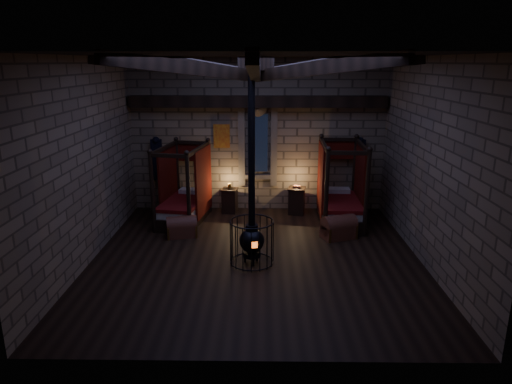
{
  "coord_description": "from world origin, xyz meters",
  "views": [
    {
      "loc": [
        0.13,
        -9.04,
        4.09
      ],
      "look_at": [
        -0.01,
        0.6,
        1.32
      ],
      "focal_mm": 32.0,
      "sensor_mm": 36.0,
      "label": 1
    }
  ],
  "objects_px": {
    "bed_right": "(340,203)",
    "trunk_right": "(339,228)",
    "stove": "(252,237)",
    "trunk_left": "(182,227)",
    "bed_left": "(184,203)"
  },
  "relations": [
    {
      "from": "bed_left",
      "to": "bed_right",
      "type": "height_order",
      "value": "bed_right"
    },
    {
      "from": "bed_left",
      "to": "bed_right",
      "type": "distance_m",
      "value": 4.1
    },
    {
      "from": "bed_right",
      "to": "trunk_left",
      "type": "height_order",
      "value": "bed_right"
    },
    {
      "from": "bed_left",
      "to": "trunk_right",
      "type": "height_order",
      "value": "bed_left"
    },
    {
      "from": "bed_left",
      "to": "trunk_left",
      "type": "bearing_deg",
      "value": -75.12
    },
    {
      "from": "bed_left",
      "to": "stove",
      "type": "xyz_separation_m",
      "value": [
        1.84,
        -2.66,
        0.1
      ]
    },
    {
      "from": "bed_right",
      "to": "stove",
      "type": "relative_size",
      "value": 0.52
    },
    {
      "from": "trunk_left",
      "to": "bed_left",
      "type": "bearing_deg",
      "value": 82.97
    },
    {
      "from": "stove",
      "to": "trunk_right",
      "type": "bearing_deg",
      "value": 21.94
    },
    {
      "from": "trunk_left",
      "to": "stove",
      "type": "relative_size",
      "value": 0.19
    },
    {
      "from": "bed_right",
      "to": "trunk_right",
      "type": "height_order",
      "value": "bed_right"
    },
    {
      "from": "trunk_right",
      "to": "stove",
      "type": "xyz_separation_m",
      "value": [
        -2.05,
        -1.47,
        0.34
      ]
    },
    {
      "from": "trunk_right",
      "to": "stove",
      "type": "distance_m",
      "value": 2.54
    },
    {
      "from": "trunk_left",
      "to": "stove",
      "type": "xyz_separation_m",
      "value": [
        1.73,
        -1.51,
        0.36
      ]
    },
    {
      "from": "bed_left",
      "to": "bed_right",
      "type": "relative_size",
      "value": 0.98
    }
  ]
}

